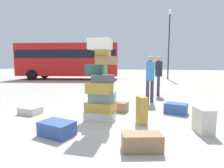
% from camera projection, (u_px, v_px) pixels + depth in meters
% --- Properties ---
extents(ground_plane, '(80.00, 80.00, 0.00)m').
position_uv_depth(ground_plane, '(100.00, 128.00, 3.93)').
color(ground_plane, '#ADA89E').
extents(suitcase_tower, '(0.88, 0.84, 1.97)m').
position_uv_depth(suitcase_tower, '(101.00, 89.00, 4.41)').
color(suitcase_tower, beige).
rests_on(suitcase_tower, ground).
extents(suitcase_navy_left_side, '(0.74, 0.59, 0.27)m').
position_uv_depth(suitcase_navy_left_side, '(57.00, 128.00, 3.52)').
color(suitcase_navy_left_side, '#334F99').
rests_on(suitcase_navy_left_side, ground).
extents(suitcase_cream_behind_tower, '(0.38, 0.49, 0.51)m').
position_uv_depth(suitcase_cream_behind_tower, '(203.00, 120.00, 3.64)').
color(suitcase_cream_behind_tower, beige).
rests_on(suitcase_cream_behind_tower, ground).
extents(suitcase_navy_foreground_near, '(0.68, 0.54, 0.29)m').
position_uv_depth(suitcase_navy_foreground_near, '(176.00, 108.00, 5.06)').
color(suitcase_navy_foreground_near, '#334F99').
rests_on(suitcase_navy_foreground_near, ground).
extents(suitcase_tan_white_trunk, '(0.30, 0.36, 0.65)m').
position_uv_depth(suitcase_tan_white_trunk, '(142.00, 110.00, 4.15)').
color(suitcase_tan_white_trunk, '#B28C33').
rests_on(suitcase_tan_white_trunk, ground).
extents(suitcase_cream_right_side, '(0.60, 0.47, 0.19)m').
position_uv_depth(suitcase_cream_right_side, '(30.00, 110.00, 5.04)').
color(suitcase_cream_right_side, beige).
rests_on(suitcase_cream_right_side, ground).
extents(suitcase_brown_foreground_far, '(0.74, 0.46, 0.28)m').
position_uv_depth(suitcase_brown_foreground_far, '(116.00, 106.00, 5.34)').
color(suitcase_brown_foreground_far, olive).
rests_on(suitcase_brown_foreground_far, ground).
extents(suitcase_brown_upright_blue, '(0.70, 0.47, 0.28)m').
position_uv_depth(suitcase_brown_upright_blue, '(142.00, 142.00, 2.90)').
color(suitcase_brown_upright_blue, olive).
rests_on(suitcase_brown_upright_blue, ground).
extents(person_bearded_onlooker, '(0.30, 0.30, 1.69)m').
position_uv_depth(person_bearded_onlooker, '(150.00, 75.00, 6.39)').
color(person_bearded_onlooker, '#3F334C').
rests_on(person_bearded_onlooker, ground).
extents(person_tourist_with_camera, '(0.30, 0.34, 1.73)m').
position_uv_depth(person_tourist_with_camera, '(159.00, 72.00, 7.79)').
color(person_tourist_with_camera, '#3F334C').
rests_on(person_tourist_with_camera, ground).
extents(person_passerby_in_red, '(0.30, 0.34, 1.68)m').
position_uv_depth(person_passerby_in_red, '(104.00, 73.00, 8.04)').
color(person_passerby_in_red, black).
rests_on(person_passerby_in_red, ground).
extents(parked_bus, '(9.13, 4.07, 3.15)m').
position_uv_depth(parked_bus, '(69.00, 59.00, 16.23)').
color(parked_bus, red).
rests_on(parked_bus, ground).
extents(lamp_post, '(0.36, 0.36, 6.16)m').
position_uv_depth(lamp_post, '(169.00, 35.00, 16.08)').
color(lamp_post, '#333338').
rests_on(lamp_post, ground).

